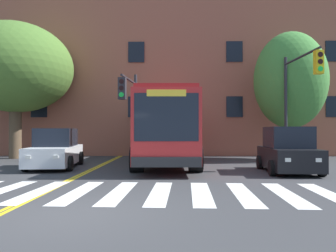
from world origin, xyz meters
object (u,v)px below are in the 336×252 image
(street_tree_curbside_large, at_px, (290,81))
(street_tree_curbside_small, at_px, (16,68))
(car_black_far_lane, at_px, (288,152))
(traffic_light_near_corner, at_px, (298,88))
(car_white_near_lane, at_px, (56,150))
(traffic_light_overhead, at_px, (130,103))
(city_bus, at_px, (166,127))

(street_tree_curbside_large, distance_m, street_tree_curbside_small, 16.66)
(car_black_far_lane, height_order, traffic_light_near_corner, traffic_light_near_corner)
(car_white_near_lane, xyz_separation_m, street_tree_curbside_small, (-4.33, 4.93, 4.78))
(street_tree_curbside_small, bearing_deg, street_tree_curbside_large, -2.98)
(traffic_light_overhead, bearing_deg, car_white_near_lane, -159.88)
(traffic_light_overhead, bearing_deg, city_bus, 12.95)
(city_bus, height_order, traffic_light_overhead, traffic_light_overhead)
(traffic_light_near_corner, xyz_separation_m, street_tree_curbside_small, (-15.82, 4.18, 1.80))
(car_white_near_lane, xyz_separation_m, traffic_light_near_corner, (11.49, 0.76, 2.97))
(traffic_light_overhead, bearing_deg, car_black_far_lane, -21.51)
(car_white_near_lane, bearing_deg, city_bus, 17.63)
(traffic_light_overhead, distance_m, street_tree_curbside_large, 9.55)
(city_bus, distance_m, traffic_light_overhead, 2.23)
(car_black_far_lane, distance_m, traffic_light_overhead, 7.77)
(city_bus, distance_m, street_tree_curbside_large, 8.06)
(traffic_light_overhead, distance_m, street_tree_curbside_small, 8.84)
(traffic_light_near_corner, relative_size, street_tree_curbside_large, 0.75)
(city_bus, bearing_deg, traffic_light_overhead, -167.05)
(traffic_light_overhead, relative_size, street_tree_curbside_small, 0.48)
(city_bus, xyz_separation_m, car_white_near_lane, (-5.10, -1.62, -1.07))
(city_bus, height_order, traffic_light_near_corner, traffic_light_near_corner)
(city_bus, bearing_deg, car_white_near_lane, -162.37)
(car_white_near_lane, bearing_deg, street_tree_curbside_small, 131.30)
(traffic_light_near_corner, bearing_deg, traffic_light_overhead, 176.88)
(car_white_near_lane, relative_size, car_black_far_lane, 1.22)
(car_black_far_lane, bearing_deg, street_tree_curbside_small, 156.06)
(traffic_light_near_corner, bearing_deg, street_tree_curbside_small, 165.22)
(traffic_light_near_corner, height_order, traffic_light_overhead, traffic_light_near_corner)
(city_bus, bearing_deg, street_tree_curbside_large, 18.86)
(city_bus, xyz_separation_m, street_tree_curbside_large, (7.17, 2.45, 2.74))
(traffic_light_overhead, bearing_deg, street_tree_curbside_large, 17.70)
(car_white_near_lane, distance_m, traffic_light_overhead, 4.19)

